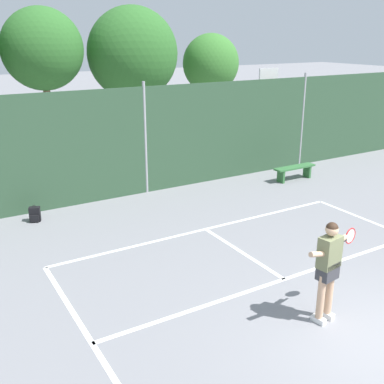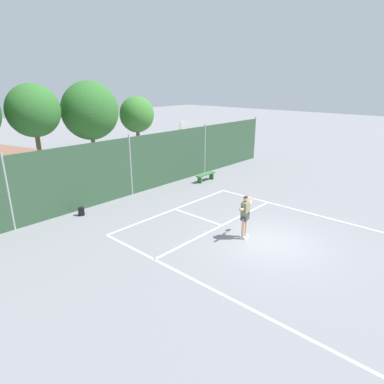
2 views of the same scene
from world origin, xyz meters
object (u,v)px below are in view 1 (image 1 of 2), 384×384
basketball_hoop (267,101)px  courtside_bench (295,170)px  tennis_player (329,263)px  tennis_ball (337,275)px  backpack_black (35,215)px

basketball_hoop → courtside_bench: basketball_hoop is taller
courtside_bench → tennis_player: bearing=-129.1°
basketball_hoop → tennis_player: size_ratio=1.91×
tennis_ball → courtside_bench: bearing=55.0°
tennis_player → tennis_ball: (1.41, 0.97, -1.08)m
tennis_player → tennis_ball: size_ratio=28.10×
basketball_hoop → courtside_bench: bearing=-109.6°
basketball_hoop → tennis_ball: (-4.94, -8.49, -2.28)m
basketball_hoop → tennis_player: (-6.35, -9.46, -1.20)m
tennis_ball → backpack_black: 7.85m
backpack_black → basketball_hoop: bearing=12.9°
tennis_player → courtside_bench: tennis_player is taller
tennis_ball → basketball_hoop: bearing=59.8°
basketball_hoop → tennis_player: bearing=-123.9°
tennis_ball → courtside_bench: (3.90, 5.57, 0.33)m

